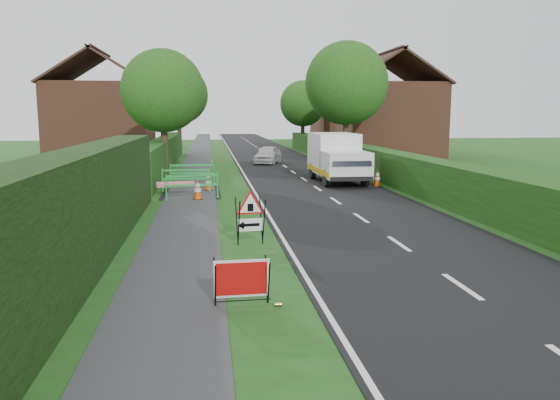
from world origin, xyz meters
TOP-DOWN VIEW (x-y plane):
  - ground at (0.00, 0.00)m, footprint 120.00×120.00m
  - road_surface at (2.50, 35.00)m, footprint 6.00×90.00m
  - footpath at (-3.00, 35.00)m, footprint 2.00×90.00m
  - hedge_west_near at (-5.00, 0.00)m, footprint 1.10×18.00m
  - hedge_west_far at (-5.00, 22.00)m, footprint 1.00×24.00m
  - hedge_east at (6.50, 16.00)m, footprint 1.20×50.00m
  - house_west at (-10.00, 30.00)m, footprint 7.50×7.40m
  - house_east_a at (11.00, 28.00)m, footprint 7.50×7.40m
  - house_east_b at (12.00, 42.00)m, footprint 7.50×7.40m
  - tree_nw at (-4.60, 18.00)m, footprint 4.40×4.40m
  - tree_ne at (6.40, 22.00)m, footprint 5.20×5.20m
  - tree_fw at (-4.60, 34.00)m, footprint 4.80×4.80m
  - tree_fe at (6.40, 38.00)m, footprint 4.20×4.20m
  - red_rect_sign at (-1.73, -2.95)m, footprint 0.97×0.60m
  - triangle_sign at (-1.28, 1.39)m, footprint 0.90×0.90m
  - works_van at (3.89, 13.76)m, footprint 2.08×5.17m
  - traffic_cone_0 at (5.34, 11.85)m, footprint 0.38×0.38m
  - traffic_cone_1 at (5.35, 13.85)m, footprint 0.38×0.38m
  - traffic_cone_2 at (4.68, 15.09)m, footprint 0.38×0.38m
  - traffic_cone_3 at (-2.70, 9.08)m, footprint 0.38×0.38m
  - traffic_cone_4 at (-2.28, 11.55)m, footprint 0.38×0.38m
  - ped_barrier_0 at (-2.91, 9.21)m, footprint 2.09×0.80m
  - ped_barrier_1 at (-3.21, 11.39)m, footprint 2.06×0.37m
  - ped_barrier_2 at (-3.03, 13.65)m, footprint 2.07×0.41m
  - ped_barrier_3 at (-2.09, 14.84)m, footprint 0.41×2.07m
  - redwhite_plank at (-3.61, 10.31)m, footprint 1.50×0.12m
  - litter_can at (-1.11, -3.08)m, footprint 0.12×0.07m
  - hatchback_car at (1.66, 24.23)m, footprint 2.41×3.76m

SIDE VIEW (x-z plane):
  - ground at x=0.00m, z-range 0.00..0.00m
  - hedge_west_near at x=-5.00m, z-range -1.25..1.25m
  - hedge_west_far at x=-5.00m, z-range -0.90..0.90m
  - hedge_east at x=6.50m, z-range -0.75..0.75m
  - redwhite_plank at x=-3.61m, z-range -0.12..0.12m
  - litter_can at x=-1.11m, z-range -0.03..0.03m
  - road_surface at x=2.50m, z-range -0.01..0.01m
  - footpath at x=-3.00m, z-range -0.01..0.02m
  - traffic_cone_0 at x=5.34m, z-range 0.00..0.79m
  - traffic_cone_1 at x=5.35m, z-range 0.00..0.79m
  - traffic_cone_2 at x=4.68m, z-range 0.00..0.79m
  - traffic_cone_3 at x=-2.70m, z-range 0.00..0.79m
  - traffic_cone_4 at x=-2.28m, z-range 0.00..0.79m
  - red_rect_sign at x=-1.73m, z-range 0.06..0.87m
  - hatchback_car at x=1.66m, z-range 0.00..1.19m
  - ped_barrier_0 at x=-2.91m, z-range 0.13..1.13m
  - ped_barrier_1 at x=-3.21m, z-range 0.13..1.13m
  - ped_barrier_2 at x=-3.03m, z-range 0.13..1.13m
  - ped_barrier_3 at x=-2.09m, z-range 0.13..1.13m
  - triangle_sign at x=-1.28m, z-range 0.23..1.40m
  - works_van at x=3.89m, z-range 0.07..2.41m
  - house_west at x=-10.00m, z-range -1.04..6.84m
  - house_east_a at x=11.00m, z-range -1.04..6.84m
  - house_east_b at x=12.00m, z-range -1.04..6.84m
  - tree_fe at x=6.40m, z-range 1.05..7.39m
  - tree_nw at x=-4.60m, z-range 1.13..7.83m
  - tree_fw at x=-4.60m, z-range 1.21..8.45m
  - tree_ne at x=6.40m, z-range 1.28..9.07m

